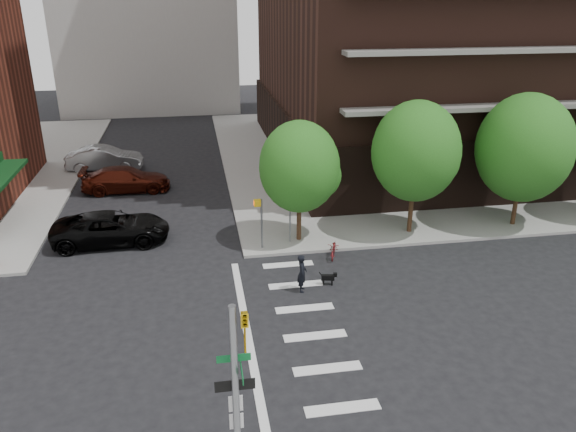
{
  "coord_description": "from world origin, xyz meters",
  "views": [
    {
      "loc": [
        -1.06,
        -17.49,
        12.15
      ],
      "look_at": [
        3.0,
        6.0,
        2.5
      ],
      "focal_mm": 35.0,
      "sensor_mm": 36.0,
      "label": 1
    }
  ],
  "objects_px": {
    "parked_car_silver": "(105,158)",
    "scooter": "(334,249)",
    "parked_car_black": "(111,228)",
    "parked_car_maroon": "(126,179)",
    "dog_walker": "(302,273)"
  },
  "relations": [
    {
      "from": "parked_car_maroon",
      "to": "scooter",
      "type": "distance_m",
      "value": 15.9
    },
    {
      "from": "parked_car_silver",
      "to": "scooter",
      "type": "relative_size",
      "value": 3.37
    },
    {
      "from": "parked_car_black",
      "to": "dog_walker",
      "type": "xyz_separation_m",
      "value": [
        8.67,
        -6.54,
        0.04
      ]
    },
    {
      "from": "parked_car_black",
      "to": "scooter",
      "type": "relative_size",
      "value": 3.74
    },
    {
      "from": "parked_car_silver",
      "to": "scooter",
      "type": "distance_m",
      "value": 20.96
    },
    {
      "from": "parked_car_maroon",
      "to": "dog_walker",
      "type": "height_order",
      "value": "dog_walker"
    },
    {
      "from": "parked_car_black",
      "to": "dog_walker",
      "type": "bearing_deg",
      "value": -128.03
    },
    {
      "from": "parked_car_maroon",
      "to": "parked_car_silver",
      "type": "height_order",
      "value": "parked_car_silver"
    },
    {
      "from": "parked_car_black",
      "to": "parked_car_silver",
      "type": "distance_m",
      "value": 13.22
    },
    {
      "from": "parked_car_maroon",
      "to": "scooter",
      "type": "xyz_separation_m",
      "value": [
        10.86,
        -11.6,
        -0.39
      ]
    },
    {
      "from": "parked_car_maroon",
      "to": "parked_car_black",
      "type": "bearing_deg",
      "value": -179.19
    },
    {
      "from": "parked_car_black",
      "to": "parked_car_maroon",
      "type": "distance_m",
      "value": 8.09
    },
    {
      "from": "parked_car_maroon",
      "to": "parked_car_silver",
      "type": "xyz_separation_m",
      "value": [
        -1.93,
        4.99,
        0.06
      ]
    },
    {
      "from": "parked_car_black",
      "to": "parked_car_maroon",
      "type": "relative_size",
      "value": 1.05
    },
    {
      "from": "parked_car_maroon",
      "to": "scooter",
      "type": "height_order",
      "value": "parked_car_maroon"
    }
  ]
}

